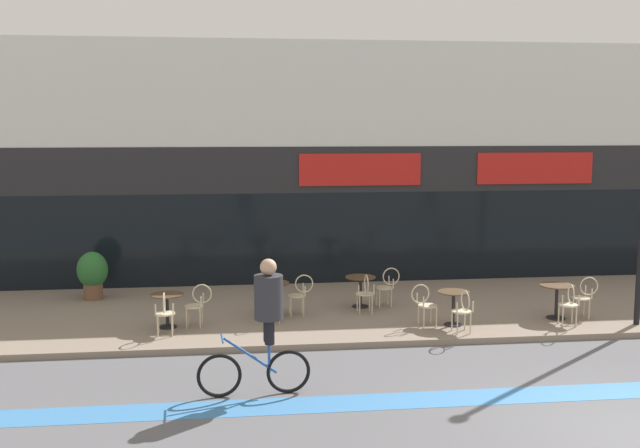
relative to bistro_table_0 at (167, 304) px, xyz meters
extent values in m
cube|color=gray|center=(7.11, 1.21, -0.56)|extent=(40.00, 5.50, 0.12)
cube|color=silver|center=(7.11, 5.96, 2.60)|extent=(40.00, 4.00, 6.44)
cube|color=black|center=(7.11, 3.99, 0.70)|extent=(38.80, 0.10, 2.40)
cube|color=#232326|center=(7.11, 4.01, 2.50)|extent=(39.20, 0.14, 1.20)
cube|color=red|center=(4.73, 3.94, 2.50)|extent=(3.22, 0.08, 0.84)
cube|color=red|center=(9.50, 3.94, 2.50)|extent=(3.22, 0.08, 0.84)
cube|color=#3D7AB7|center=(7.11, -4.33, -0.62)|extent=(36.00, 0.70, 0.01)
cylinder|color=black|center=(0.00, 0.00, -0.49)|extent=(0.38, 0.38, 0.02)
cylinder|color=black|center=(0.00, 0.00, -0.16)|extent=(0.07, 0.07, 0.68)
cylinder|color=#4C3823|center=(0.00, 0.00, 0.19)|extent=(0.69, 0.69, 0.02)
cylinder|color=black|center=(2.20, 0.70, -0.49)|extent=(0.43, 0.43, 0.02)
cylinder|color=black|center=(2.20, 0.70, -0.15)|extent=(0.07, 0.07, 0.71)
cylinder|color=#4C3823|center=(2.20, 0.70, 0.22)|extent=(0.78, 0.78, 0.02)
cylinder|color=black|center=(4.27, 1.23, -0.49)|extent=(0.38, 0.38, 0.02)
cylinder|color=black|center=(4.27, 1.23, -0.16)|extent=(0.07, 0.07, 0.69)
cylinder|color=#4C3823|center=(4.27, 1.23, 0.20)|extent=(0.69, 0.69, 0.02)
cylinder|color=black|center=(5.93, -0.55, -0.49)|extent=(0.37, 0.37, 0.02)
cylinder|color=black|center=(5.93, -0.55, -0.15)|extent=(0.07, 0.07, 0.70)
cylinder|color=#4C3823|center=(5.93, -0.55, 0.21)|extent=(0.67, 0.67, 0.02)
cylinder|color=black|center=(8.31, -0.28, -0.49)|extent=(0.41, 0.41, 0.02)
cylinder|color=black|center=(8.31, -0.28, -0.15)|extent=(0.07, 0.07, 0.72)
cylinder|color=#4C3823|center=(8.31, -0.28, 0.23)|extent=(0.74, 0.74, 0.02)
cylinder|color=beige|center=(0.00, -0.55, -0.07)|extent=(0.41, 0.41, 0.03)
cylinder|color=beige|center=(-0.14, -0.41, -0.29)|extent=(0.03, 0.03, 0.42)
cylinder|color=beige|center=(0.14, -0.41, -0.29)|extent=(0.03, 0.03, 0.42)
cylinder|color=beige|center=(-0.14, -0.69, -0.29)|extent=(0.03, 0.03, 0.42)
cylinder|color=beige|center=(0.14, -0.69, -0.29)|extent=(0.03, 0.03, 0.42)
torus|color=beige|center=(0.01, -0.72, 0.19)|extent=(0.04, 0.41, 0.41)
cylinder|color=beige|center=(-0.17, -0.73, 0.06)|extent=(0.03, 0.03, 0.23)
cylinder|color=beige|center=(0.18, -0.71, 0.06)|extent=(0.03, 0.03, 0.23)
cylinder|color=beige|center=(0.55, 0.00, -0.07)|extent=(0.44, 0.44, 0.03)
cylinder|color=beige|center=(0.40, -0.13, -0.29)|extent=(0.03, 0.03, 0.42)
cylinder|color=beige|center=(0.42, 0.15, -0.29)|extent=(0.03, 0.03, 0.42)
cylinder|color=beige|center=(0.68, -0.15, -0.29)|extent=(0.03, 0.03, 0.42)
cylinder|color=beige|center=(0.70, 0.13, -0.29)|extent=(0.03, 0.03, 0.42)
torus|color=beige|center=(0.72, -0.02, 0.19)|extent=(0.41, 0.07, 0.41)
cylinder|color=beige|center=(0.70, -0.19, 0.06)|extent=(0.03, 0.03, 0.23)
cylinder|color=beige|center=(0.74, 0.15, 0.06)|extent=(0.03, 0.03, 0.23)
cylinder|color=beige|center=(2.20, 0.15, -0.07)|extent=(0.44, 0.44, 0.03)
cylinder|color=beige|center=(2.08, 0.31, -0.29)|extent=(0.03, 0.03, 0.42)
cylinder|color=beige|center=(2.35, 0.27, -0.29)|extent=(0.03, 0.03, 0.42)
cylinder|color=beige|center=(2.04, 0.03, -0.29)|extent=(0.03, 0.03, 0.42)
cylinder|color=beige|center=(2.32, 0.00, -0.29)|extent=(0.03, 0.03, 0.42)
torus|color=beige|center=(2.18, -0.02, 0.19)|extent=(0.08, 0.41, 0.41)
cylinder|color=beige|center=(2.01, 0.00, 0.06)|extent=(0.03, 0.03, 0.23)
cylinder|color=beige|center=(2.35, -0.04, 0.06)|extent=(0.03, 0.03, 0.23)
cylinder|color=beige|center=(2.75, 0.70, -0.07)|extent=(0.41, 0.41, 0.03)
cylinder|color=beige|center=(2.61, 0.56, -0.29)|extent=(0.03, 0.03, 0.42)
cylinder|color=beige|center=(2.60, 0.84, -0.29)|extent=(0.03, 0.03, 0.42)
cylinder|color=beige|center=(2.89, 0.56, -0.29)|extent=(0.03, 0.03, 0.42)
cylinder|color=beige|center=(2.88, 0.84, -0.29)|extent=(0.03, 0.03, 0.42)
torus|color=beige|center=(2.92, 0.70, 0.19)|extent=(0.41, 0.04, 0.41)
cylinder|color=beige|center=(2.92, 0.53, 0.06)|extent=(0.03, 0.03, 0.23)
cylinder|color=beige|center=(2.91, 0.88, 0.06)|extent=(0.03, 0.03, 0.23)
cylinder|color=beige|center=(4.27, 0.68, -0.07)|extent=(0.41, 0.41, 0.03)
cylinder|color=beige|center=(4.13, 0.82, -0.29)|extent=(0.03, 0.03, 0.42)
cylinder|color=beige|center=(4.41, 0.83, -0.29)|extent=(0.03, 0.03, 0.42)
cylinder|color=beige|center=(4.13, 0.54, -0.29)|extent=(0.03, 0.03, 0.42)
cylinder|color=beige|center=(4.41, 0.55, -0.29)|extent=(0.03, 0.03, 0.42)
torus|color=beige|center=(4.28, 0.51, 0.19)|extent=(0.04, 0.41, 0.41)
cylinder|color=beige|center=(4.10, 0.51, 0.06)|extent=(0.03, 0.03, 0.23)
cylinder|color=beige|center=(4.45, 0.52, 0.06)|extent=(0.03, 0.03, 0.23)
cylinder|color=beige|center=(4.82, 1.23, -0.07)|extent=(0.43, 0.43, 0.03)
cylinder|color=beige|center=(4.69, 1.08, -0.29)|extent=(0.03, 0.03, 0.42)
cylinder|color=beige|center=(4.67, 1.36, -0.29)|extent=(0.03, 0.03, 0.42)
cylinder|color=beige|center=(4.97, 1.11, -0.29)|extent=(0.03, 0.03, 0.42)
cylinder|color=beige|center=(4.95, 1.38, -0.29)|extent=(0.03, 0.03, 0.42)
torus|color=beige|center=(4.99, 1.25, 0.19)|extent=(0.41, 0.06, 0.41)
cylinder|color=beige|center=(5.00, 1.08, 0.06)|extent=(0.03, 0.03, 0.23)
cylinder|color=beige|center=(4.98, 1.42, 0.06)|extent=(0.03, 0.03, 0.23)
cylinder|color=beige|center=(5.93, -1.10, -0.07)|extent=(0.44, 0.44, 0.03)
cylinder|color=beige|center=(5.77, -0.97, -0.29)|extent=(0.03, 0.03, 0.42)
cylinder|color=beige|center=(6.05, -0.94, -0.29)|extent=(0.03, 0.03, 0.42)
cylinder|color=beige|center=(5.80, -1.25, -0.29)|extent=(0.03, 0.03, 0.42)
cylinder|color=beige|center=(6.08, -1.22, -0.29)|extent=(0.03, 0.03, 0.42)
torus|color=beige|center=(5.94, -1.27, 0.19)|extent=(0.07, 0.41, 0.41)
cylinder|color=beige|center=(5.77, -1.28, 0.06)|extent=(0.03, 0.03, 0.23)
cylinder|color=beige|center=(6.11, -1.25, 0.06)|extent=(0.03, 0.03, 0.23)
cylinder|color=beige|center=(5.38, -0.55, -0.07)|extent=(0.46, 0.46, 0.03)
cylinder|color=beige|center=(5.49, -0.39, -0.29)|extent=(0.03, 0.03, 0.42)
cylinder|color=beige|center=(5.54, -0.66, -0.29)|extent=(0.03, 0.03, 0.42)
cylinder|color=beige|center=(5.22, -0.43, -0.29)|extent=(0.03, 0.03, 0.42)
cylinder|color=beige|center=(5.26, -0.71, -0.29)|extent=(0.03, 0.03, 0.42)
torus|color=beige|center=(5.21, -0.57, 0.19)|extent=(0.41, 0.09, 0.41)
cylinder|color=beige|center=(5.18, -0.40, 0.06)|extent=(0.03, 0.03, 0.23)
cylinder|color=beige|center=(5.23, -0.74, 0.06)|extent=(0.03, 0.03, 0.23)
cylinder|color=beige|center=(8.31, -0.83, -0.07)|extent=(0.45, 0.45, 0.03)
cylinder|color=beige|center=(8.19, -0.68, -0.29)|extent=(0.03, 0.03, 0.42)
cylinder|color=beige|center=(8.47, -0.72, -0.29)|extent=(0.03, 0.03, 0.42)
cylinder|color=beige|center=(8.15, -0.95, -0.29)|extent=(0.03, 0.03, 0.42)
cylinder|color=beige|center=(8.43, -0.99, -0.29)|extent=(0.03, 0.03, 0.42)
torus|color=beige|center=(8.28, -1.00, 0.19)|extent=(0.08, 0.41, 0.41)
cylinder|color=beige|center=(8.11, -0.98, 0.06)|extent=(0.03, 0.03, 0.23)
cylinder|color=beige|center=(8.45, -1.03, 0.06)|extent=(0.03, 0.03, 0.23)
cylinder|color=beige|center=(8.86, -0.28, -0.07)|extent=(0.43, 0.43, 0.03)
cylinder|color=beige|center=(8.71, -0.41, -0.29)|extent=(0.03, 0.03, 0.42)
cylinder|color=beige|center=(8.73, -0.13, -0.29)|extent=(0.03, 0.03, 0.42)
cylinder|color=beige|center=(8.99, -0.43, -0.29)|extent=(0.03, 0.03, 0.42)
cylinder|color=beige|center=(9.01, -0.16, -0.29)|extent=(0.03, 0.03, 0.42)
torus|color=beige|center=(9.03, -0.30, 0.19)|extent=(0.41, 0.06, 0.41)
cylinder|color=beige|center=(9.01, -0.47, 0.06)|extent=(0.03, 0.03, 0.23)
cylinder|color=beige|center=(9.04, -0.13, 0.06)|extent=(0.03, 0.03, 0.23)
cylinder|color=brown|center=(-1.97, 2.78, -0.30)|extent=(0.45, 0.45, 0.41)
ellipsoid|color=#28662D|center=(-1.97, 2.78, 0.22)|extent=(0.73, 0.73, 0.87)
torus|color=black|center=(1.11, -3.84, -0.27)|extent=(0.72, 0.10, 0.71)
torus|color=black|center=(2.21, -3.77, -0.27)|extent=(0.72, 0.10, 0.71)
cylinder|color=#23519E|center=(1.60, -3.81, 0.04)|extent=(0.86, 0.10, 0.64)
cylinder|color=#23519E|center=(1.90, -3.79, -0.02)|extent=(0.04, 0.04, 0.50)
cylinder|color=#23519E|center=(1.16, -3.84, 0.34)|extent=(0.06, 0.48, 0.03)
cylinder|color=black|center=(1.91, -3.88, 0.43)|extent=(0.17, 0.17, 0.39)
cylinder|color=black|center=(1.90, -3.70, 0.43)|extent=(0.17, 0.17, 0.39)
cylinder|color=#2D2D33|center=(1.90, -3.79, 0.97)|extent=(0.48, 0.48, 0.70)
sphere|color=tan|center=(1.90, -3.79, 1.46)|extent=(0.26, 0.26, 0.26)
camera|label=1|loc=(1.31, -15.35, 3.70)|focal=42.00mm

